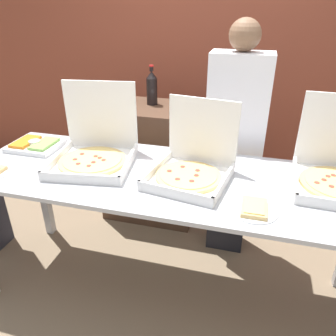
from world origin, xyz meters
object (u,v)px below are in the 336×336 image
paper_plate_front_left (254,208)px  veggie_tray (35,145)px  pizza_box_far_right (95,149)px  soda_bottle (152,88)px  pizza_box_far_left (192,165)px  person_guest_cap (234,143)px  soda_can_silver (124,103)px

paper_plate_front_left → veggie_tray: 1.50m
pizza_box_far_right → soda_bottle: (0.08, 0.90, 0.17)m
pizza_box_far_right → veggie_tray: 0.50m
paper_plate_front_left → veggie_tray: veggie_tray is taller
pizza_box_far_left → person_guest_cap: (0.19, 0.57, -0.08)m
pizza_box_far_left → soda_can_silver: size_ratio=3.96×
pizza_box_far_right → pizza_box_far_left: pizza_box_far_right is taller
veggie_tray → person_guest_cap: (1.29, 0.45, -0.03)m
pizza_box_far_right → soda_bottle: 0.92m
soda_bottle → pizza_box_far_right: bearing=-95.3°
paper_plate_front_left → person_guest_cap: size_ratio=0.13×
pizza_box_far_left → paper_plate_front_left: bearing=-26.3°
veggie_tray → soda_can_silver: size_ratio=2.63×
veggie_tray → paper_plate_front_left: bearing=-14.4°
pizza_box_far_right → soda_bottle: pizza_box_far_right is taller
pizza_box_far_right → paper_plate_front_left: bearing=-25.3°
paper_plate_front_left → soda_bottle: (-0.89, 1.20, 0.24)m
pizza_box_far_left → person_guest_cap: bearing=80.7°
veggie_tray → soda_can_silver: (0.41, 0.61, 0.16)m
veggie_tray → soda_bottle: bearing=55.3°
pizza_box_far_left → person_guest_cap: person_guest_cap is taller
pizza_box_far_left → paper_plate_front_left: 0.44m
soda_bottle → person_guest_cap: size_ratio=0.19×
soda_bottle → person_guest_cap: person_guest_cap is taller
pizza_box_far_right → veggie_tray: (-0.49, 0.08, -0.06)m
pizza_box_far_right → person_guest_cap: person_guest_cap is taller
person_guest_cap → pizza_box_far_left: bearing=71.6°
soda_bottle → soda_can_silver: 0.28m
pizza_box_far_right → soda_can_silver: 0.70m
pizza_box_far_right → pizza_box_far_left: 0.62m
person_guest_cap → soda_bottle: bearing=-27.4°
person_guest_cap → paper_plate_front_left: bearing=101.2°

